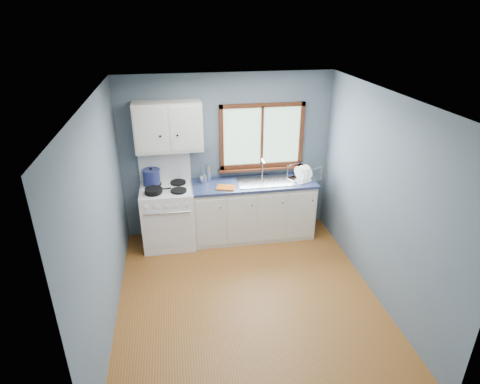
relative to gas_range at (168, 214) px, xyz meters
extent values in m
cube|color=brown|center=(0.95, -1.47, -0.50)|extent=(3.20, 3.60, 0.02)
cube|color=white|center=(0.95, -1.47, 2.02)|extent=(3.20, 3.60, 0.02)
cube|color=slate|center=(0.95, 0.34, 0.76)|extent=(3.20, 0.02, 2.50)
cube|color=slate|center=(0.95, -3.28, 0.76)|extent=(3.20, 0.02, 2.50)
cube|color=slate|center=(-0.66, -1.47, 0.76)|extent=(0.02, 3.60, 2.50)
cube|color=slate|center=(2.56, -1.47, 0.76)|extent=(0.02, 3.60, 2.50)
cube|color=white|center=(0.00, -0.01, -0.03)|extent=(0.76, 0.65, 0.92)
cube|color=white|center=(0.00, 0.30, 0.65)|extent=(0.76, 0.05, 0.44)
cube|color=silver|center=(0.00, -0.01, 0.43)|extent=(0.72, 0.59, 0.01)
cylinder|color=black|center=(-0.18, -0.16, 0.45)|extent=(0.23, 0.23, 0.03)
cylinder|color=black|center=(0.18, -0.16, 0.45)|extent=(0.23, 0.23, 0.03)
cylinder|color=black|center=(-0.18, 0.14, 0.45)|extent=(0.23, 0.23, 0.03)
cylinder|color=black|center=(0.18, 0.14, 0.45)|extent=(0.23, 0.23, 0.03)
cylinder|color=silver|center=(0.00, -0.35, 0.21)|extent=(0.66, 0.02, 0.02)
cube|color=silver|center=(0.00, -0.33, -0.09)|extent=(0.66, 0.01, 0.55)
cube|color=silver|center=(1.31, 0.02, -0.05)|extent=(1.85, 0.60, 0.88)
cube|color=black|center=(1.31, 0.04, -0.45)|extent=(1.85, 0.54, 0.08)
cube|color=#1C2747|center=(1.31, 0.02, 0.41)|extent=(1.89, 0.64, 0.04)
cube|color=silver|center=(1.49, 0.02, 0.43)|extent=(0.84, 0.46, 0.01)
cube|color=silver|center=(1.29, 0.02, 0.36)|extent=(0.36, 0.40, 0.14)
cube|color=silver|center=(1.69, 0.02, 0.36)|extent=(0.36, 0.40, 0.14)
cylinder|color=silver|center=(1.49, 0.22, 0.57)|extent=(0.02, 0.02, 0.28)
cylinder|color=silver|center=(1.49, 0.15, 0.70)|extent=(0.02, 0.16, 0.02)
sphere|color=silver|center=(1.49, 0.22, 0.71)|extent=(0.04, 0.04, 0.04)
cube|color=#9EC6A8|center=(1.49, 0.32, 1.06)|extent=(1.22, 0.01, 0.92)
cube|color=#4C2210|center=(1.49, 0.30, 1.53)|extent=(1.30, 0.05, 0.06)
cube|color=#4C2210|center=(1.49, 0.30, 0.59)|extent=(1.30, 0.05, 0.06)
cube|color=#4C2210|center=(0.87, 0.30, 1.06)|extent=(0.06, 0.05, 1.00)
cube|color=#4C2210|center=(2.10, 0.30, 1.06)|extent=(0.06, 0.05, 1.00)
cube|color=#4C2210|center=(1.49, 0.30, 1.06)|extent=(0.03, 0.05, 0.92)
cube|color=#4C2210|center=(1.49, 0.27, 0.54)|extent=(1.36, 0.10, 0.03)
cube|color=silver|center=(0.10, 0.16, 1.31)|extent=(0.95, 0.32, 0.70)
cube|color=silver|center=(-0.14, -0.01, 1.31)|extent=(0.44, 0.01, 0.62)
cube|color=silver|center=(0.34, -0.01, 1.31)|extent=(0.44, 0.01, 0.62)
sphere|color=black|center=(-0.02, -0.02, 1.23)|extent=(0.03, 0.03, 0.03)
sphere|color=black|center=(0.22, -0.02, 1.23)|extent=(0.03, 0.03, 0.03)
cylinder|color=black|center=(-0.17, -0.17, 0.49)|extent=(0.28, 0.28, 0.05)
cube|color=black|center=(0.01, -0.15, 0.49)|extent=(0.14, 0.04, 0.01)
cylinder|color=navy|center=(-0.20, 0.13, 0.57)|extent=(0.30, 0.30, 0.21)
cylinder|color=navy|center=(-0.20, 0.13, 0.68)|extent=(0.31, 0.31, 0.01)
sphere|color=black|center=(-0.20, 0.13, 0.70)|extent=(0.05, 0.05, 0.04)
cylinder|color=silver|center=(0.56, 0.12, 0.49)|extent=(0.13, 0.13, 0.13)
cylinder|color=silver|center=(0.58, 0.13, 0.63)|extent=(0.01, 0.01, 0.19)
cylinder|color=silver|center=(0.54, 0.13, 0.65)|extent=(0.01, 0.01, 0.23)
cylinder|color=silver|center=(0.57, 0.10, 0.62)|extent=(0.01, 0.01, 0.18)
cylinder|color=silver|center=(0.64, 0.16, 0.56)|extent=(0.07, 0.07, 0.27)
imported|color=blue|center=(0.65, 0.19, 0.56)|extent=(0.12, 0.12, 0.27)
cube|color=#BF540F|center=(0.86, -0.13, 0.44)|extent=(0.31, 0.26, 0.02)
cube|color=silver|center=(2.10, 0.02, 0.43)|extent=(0.52, 0.47, 0.02)
cylinder|color=silver|center=(1.97, -0.20, 0.53)|extent=(0.01, 0.01, 0.20)
cylinder|color=silver|center=(2.35, -0.04, 0.53)|extent=(0.01, 0.01, 0.20)
cylinder|color=silver|center=(1.85, 0.08, 0.53)|extent=(0.01, 0.01, 0.20)
cylinder|color=silver|center=(2.23, 0.24, 0.53)|extent=(0.01, 0.01, 0.20)
cylinder|color=silver|center=(2.16, -0.12, 0.63)|extent=(0.38, 0.17, 0.01)
cylinder|color=silver|center=(2.04, 0.16, 0.63)|extent=(0.38, 0.17, 0.01)
cylinder|color=white|center=(2.01, -0.02, 0.54)|extent=(0.14, 0.23, 0.22)
cylinder|color=white|center=(2.08, 0.01, 0.54)|extent=(0.14, 0.23, 0.22)
cylinder|color=white|center=(2.16, 0.05, 0.54)|extent=(0.14, 0.23, 0.22)
camera|label=1|loc=(0.18, -5.43, 2.83)|focal=30.00mm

